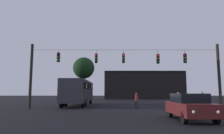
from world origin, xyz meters
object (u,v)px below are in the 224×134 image
(pedestrian_crossing_center, at_px, (136,100))
(car_near_right, at_px, (189,106))
(tree_left_silhouette, at_px, (83,68))
(city_bus, at_px, (78,90))
(pedestrian_crossing_left, at_px, (178,100))
(pedestrian_crossing_right, at_px, (202,99))

(pedestrian_crossing_center, bearing_deg, car_near_right, -75.53)
(tree_left_silhouette, bearing_deg, city_bus, -84.81)
(pedestrian_crossing_left, xyz_separation_m, pedestrian_crossing_right, (2.28, -0.03, 0.05))
(city_bus, bearing_deg, car_near_right, -57.71)
(pedestrian_crossing_right, bearing_deg, tree_left_silhouette, 127.92)
(pedestrian_crossing_right, xyz_separation_m, tree_left_silhouette, (-13.76, 17.67, 5.04))
(tree_left_silhouette, bearing_deg, car_near_right, -69.12)
(car_near_right, distance_m, pedestrian_crossing_center, 8.48)
(car_near_right, bearing_deg, pedestrian_crossing_center, 104.47)
(car_near_right, height_order, tree_left_silhouette, tree_left_silhouette)
(city_bus, relative_size, car_near_right, 2.52)
(car_near_right, bearing_deg, pedestrian_crossing_left, 76.64)
(car_near_right, bearing_deg, tree_left_silhouette, 110.88)
(city_bus, height_order, tree_left_silhouette, tree_left_silhouette)
(city_bus, bearing_deg, pedestrian_crossing_left, -29.61)
(tree_left_silhouette, bearing_deg, pedestrian_crossing_right, -52.08)
(pedestrian_crossing_left, distance_m, tree_left_silhouette, 21.66)
(pedestrian_crossing_left, bearing_deg, car_near_right, -103.36)
(pedestrian_crossing_center, relative_size, tree_left_silhouette, 0.19)
(pedestrian_crossing_left, relative_size, pedestrian_crossing_right, 0.95)
(city_bus, distance_m, tree_left_silhouette, 12.47)
(pedestrian_crossing_center, height_order, pedestrian_crossing_right, pedestrian_crossing_right)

